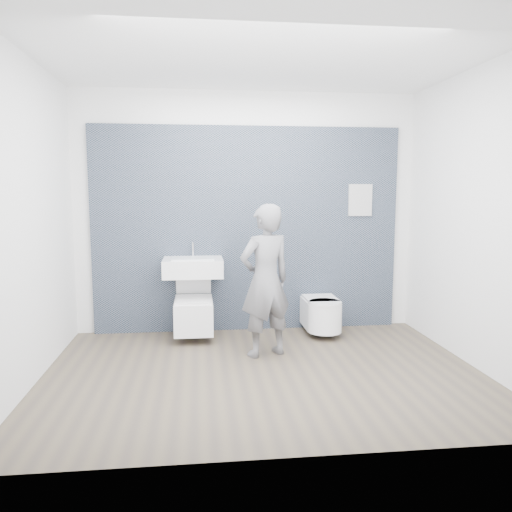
{
  "coord_description": "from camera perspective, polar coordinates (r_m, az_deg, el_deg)",
  "views": [
    {
      "loc": [
        -0.57,
        -4.38,
        1.65
      ],
      "look_at": [
        0.0,
        0.6,
        1.0
      ],
      "focal_mm": 35.0,
      "sensor_mm": 36.0,
      "label": 1
    }
  ],
  "objects": [
    {
      "name": "toilet_rounded",
      "position": [
        5.84,
        7.55,
        -6.57
      ],
      "size": [
        0.39,
        0.65,
        0.35
      ],
      "color": "white",
      "rests_on": "ground"
    },
    {
      "name": "toilet_square",
      "position": [
        5.68,
        -7.13,
        -6.46
      ],
      "size": [
        0.42,
        0.61,
        0.79
      ],
      "color": "white",
      "rests_on": "ground"
    },
    {
      "name": "info_placard",
      "position": [
        6.33,
        11.45,
        -7.86
      ],
      "size": [
        0.28,
        0.03,
        0.38
      ],
      "primitive_type": "cube",
      "color": "silver",
      "rests_on": "ground"
    },
    {
      "name": "ground",
      "position": [
        4.72,
        0.86,
        -13.1
      ],
      "size": [
        4.0,
        4.0,
        0.0
      ],
      "primitive_type": "plane",
      "color": "brown",
      "rests_on": "ground"
    },
    {
      "name": "washbasin",
      "position": [
        5.63,
        -7.21,
        -1.22
      ],
      "size": [
        0.66,
        0.5,
        0.5
      ],
      "color": "white",
      "rests_on": "ground"
    },
    {
      "name": "tile_wall",
      "position": [
        6.1,
        -0.94,
        -8.29
      ],
      "size": [
        3.6,
        0.06,
        2.4
      ],
      "primitive_type": "cube",
      "color": "black",
      "rests_on": "ground"
    },
    {
      "name": "visitor",
      "position": [
        4.98,
        1.07,
        -2.85
      ],
      "size": [
        0.66,
        0.55,
        1.53
      ],
      "primitive_type": "imported",
      "rotation": [
        0.0,
        0.0,
        3.53
      ],
      "color": "slate",
      "rests_on": "ground"
    },
    {
      "name": "room_shell",
      "position": [
        4.42,
        0.9,
        8.54
      ],
      "size": [
        4.0,
        4.0,
        4.0
      ],
      "color": "silver",
      "rests_on": "ground"
    }
  ]
}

